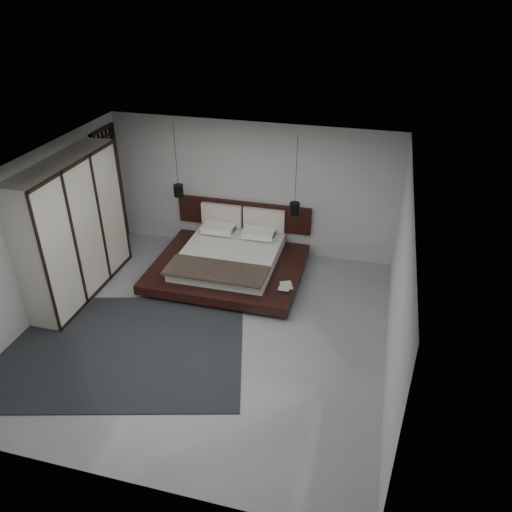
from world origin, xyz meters
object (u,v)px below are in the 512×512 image
(pendant_left, at_px, (179,190))
(bed, at_px, (230,259))
(pendant_right, at_px, (295,208))
(rug, at_px, (121,348))
(wardrobe, at_px, (73,229))
(lattice_screen, at_px, (111,189))

(pendant_left, bearing_deg, bed, -21.52)
(bed, bearing_deg, pendant_right, 21.52)
(pendant_left, relative_size, pendant_right, 0.92)
(bed, bearing_deg, rug, -110.96)
(bed, distance_m, pendant_left, 1.74)
(bed, bearing_deg, pendant_left, 158.48)
(wardrobe, distance_m, rug, 2.42)
(lattice_screen, distance_m, pendant_right, 3.98)
(lattice_screen, height_order, pendant_right, pendant_right)
(rug, bearing_deg, bed, 69.04)
(pendant_left, bearing_deg, pendant_right, 0.00)
(bed, height_order, wardrobe, wardrobe)
(pendant_left, bearing_deg, rug, -87.02)
(pendant_right, distance_m, rug, 4.10)
(pendant_right, relative_size, wardrobe, 0.60)
(lattice_screen, bearing_deg, pendant_left, -2.72)
(rug, bearing_deg, pendant_left, 92.98)
(pendant_left, distance_m, pendant_right, 2.40)
(pendant_left, xyz_separation_m, wardrobe, (-1.33, -1.76, -0.18))
(lattice_screen, xyz_separation_m, pendant_right, (3.98, -0.08, 0.05))
(bed, relative_size, wardrobe, 1.11)
(pendant_right, bearing_deg, rug, -125.15)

